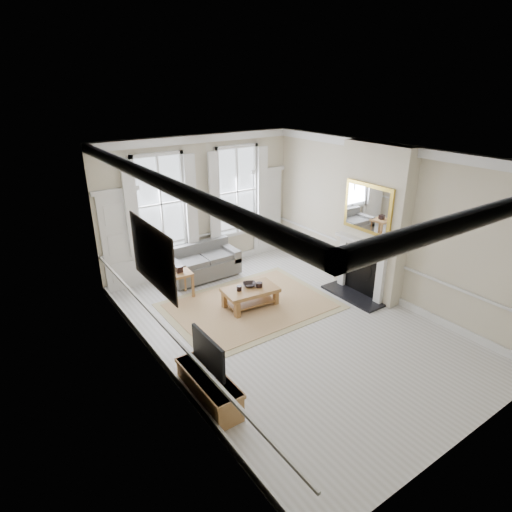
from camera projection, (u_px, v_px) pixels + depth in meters
floor at (289, 327)px, 8.53m from camera, size 7.20×7.20×0.00m
ceiling at (295, 155)px, 7.23m from camera, size 7.20×7.20×0.00m
back_wall at (200, 205)px, 10.61m from camera, size 5.20×0.00×5.20m
left_wall at (160, 284)px, 6.50m from camera, size 0.00×7.20×7.20m
right_wall at (385, 223)px, 9.25m from camera, size 0.00×7.20×7.20m
window_left at (161, 204)px, 9.94m from camera, size 1.26×0.20×2.20m
window_right at (237, 191)px, 11.05m from camera, size 1.26×0.20×2.20m
door_left at (122, 243)px, 9.70m from camera, size 0.90×0.08×2.30m
door_right at (267, 213)px, 11.87m from camera, size 0.90×0.08×2.30m
painting at (153, 256)px, 6.62m from camera, size 0.05×1.66×1.06m
chimney_breast at (373, 222)px, 9.31m from camera, size 0.35×1.70×3.38m
hearth at (352, 296)px, 9.73m from camera, size 0.55×1.50×0.05m
fireplace at (361, 265)px, 9.56m from camera, size 0.21×1.45×1.33m
mirror at (367, 208)px, 9.06m from camera, size 0.06×1.26×1.06m
sofa at (202, 264)px, 10.60m from camera, size 1.73×0.84×0.83m
side_table at (180, 277)px, 9.56m from camera, size 0.54×0.54×0.61m
rug at (250, 306)px, 9.32m from camera, size 3.50×2.60×0.02m
coffee_table at (250, 292)px, 9.19m from camera, size 1.22×0.79×0.43m
ceramic_pot_a at (239, 288)px, 9.05m from camera, size 0.11×0.11×0.11m
ceramic_pot_b at (259, 285)px, 9.21m from camera, size 0.14×0.14×0.10m
bowl at (250, 285)px, 9.25m from camera, size 0.38×0.38×0.07m
tv_stand at (209, 388)px, 6.49m from camera, size 0.43×1.33×0.48m
tv at (208, 353)px, 6.26m from camera, size 0.08×0.90×0.68m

